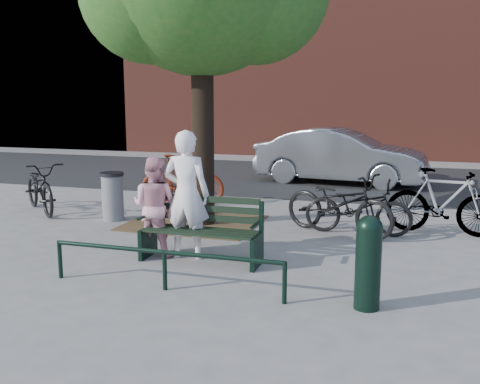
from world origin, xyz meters
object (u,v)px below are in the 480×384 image
(person_left, at_px, (186,195))
(person_right, at_px, (155,206))
(park_bench, at_px, (202,228))
(litter_bin, at_px, (113,196))
(parked_car, at_px, (340,156))
(bicycle_c, at_px, (358,207))
(bollard, at_px, (368,259))

(person_left, relative_size, person_right, 1.27)
(park_bench, height_order, person_right, person_right)
(person_right, height_order, litter_bin, person_right)
(parked_car, bearing_deg, litter_bin, 154.25)
(bicycle_c, bearing_deg, person_right, 128.25)
(person_right, xyz_separation_m, bollard, (3.20, -1.21, -0.17))
(person_right, bearing_deg, person_left, -176.11)
(litter_bin, relative_size, bicycle_c, 0.51)
(litter_bin, relative_size, parked_car, 0.20)
(bollard, bearing_deg, litter_bin, 148.58)
(bollard, distance_m, parked_car, 8.95)
(park_bench, distance_m, bicycle_c, 2.98)
(person_left, height_order, parked_car, person_left)
(bicycle_c, bearing_deg, person_left, 134.00)
(person_right, distance_m, bollard, 3.43)
(person_right, xyz_separation_m, litter_bin, (-1.81, 1.85, -0.27))
(litter_bin, bearing_deg, person_left, -38.44)
(bicycle_c, bearing_deg, litter_bin, 94.45)
(bicycle_c, distance_m, parked_car, 5.59)
(parked_car, bearing_deg, person_right, 173.00)
(park_bench, height_order, bicycle_c, park_bench)
(park_bench, relative_size, bicycle_c, 0.96)
(person_left, distance_m, parked_car, 7.74)
(park_bench, relative_size, person_left, 0.92)
(person_right, height_order, bollard, person_right)
(person_left, xyz_separation_m, bollard, (2.68, -1.21, -0.37))
(bollard, relative_size, litter_bin, 1.16)
(litter_bin, distance_m, parked_car, 6.84)
(person_right, distance_m, bicycle_c, 3.53)
(person_left, relative_size, bicycle_c, 1.04)
(litter_bin, height_order, bicycle_c, bicycle_c)
(bollard, xyz_separation_m, litter_bin, (-5.01, 3.06, -0.11))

